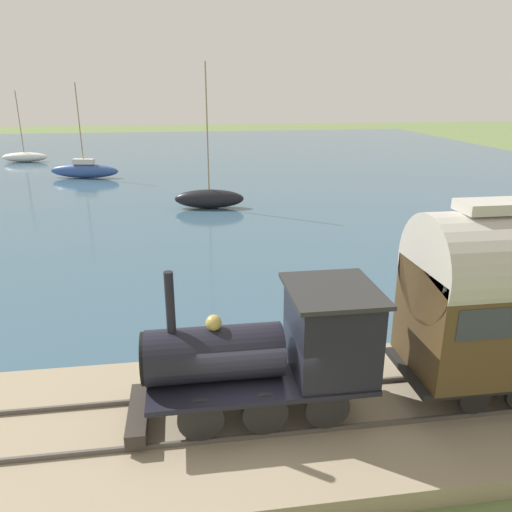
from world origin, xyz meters
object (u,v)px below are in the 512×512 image
object	(u,v)px
steam_locomotive	(279,346)
sailboat_black	(209,198)
sailboat_blue	(84,170)
sailboat_white	(25,157)
rowboat_far_out	(329,282)

from	to	relation	value
steam_locomotive	sailboat_black	size ratio (longest dim) A/B	0.61
sailboat_black	sailboat_blue	bearing A→B (deg)	44.72
sailboat_black	sailboat_white	bearing A→B (deg)	43.87
steam_locomotive	rowboat_far_out	bearing A→B (deg)	-23.87
sailboat_blue	rowboat_far_out	size ratio (longest dim) A/B	2.86
sailboat_white	rowboat_far_out	world-z (taller)	sailboat_white
steam_locomotive	sailboat_blue	distance (m)	38.08
sailboat_blue	sailboat_black	size ratio (longest dim) A/B	0.87
sailboat_black	rowboat_far_out	distance (m)	15.13
sailboat_black	rowboat_far_out	bearing A→B (deg)	-157.46
steam_locomotive	sailboat_white	bearing A→B (deg)	21.51
steam_locomotive	rowboat_far_out	size ratio (longest dim) A/B	2.00
sailboat_black	rowboat_far_out	size ratio (longest dim) A/B	3.27
sailboat_black	sailboat_white	distance (m)	30.74
sailboat_white	rowboat_far_out	xyz separation A→B (m)	(-39.07, -22.66, -0.39)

